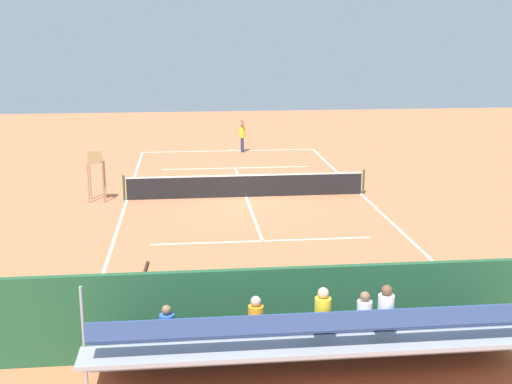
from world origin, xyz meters
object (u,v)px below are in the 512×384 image
Objects in this scene: tennis_net at (246,185)px; umpire_chair at (96,170)px; bleacher_stand at (315,342)px; line_judge at (143,302)px; tennis_player at (242,135)px; courtside_bench at (372,312)px; equipment_bag at (295,333)px; tennis_racket at (232,150)px; tennis_ball_near at (207,155)px.

umpire_chair reaches higher than tennis_net.
line_judge is (3.49, -2.13, 0.09)m from bleacher_stand.
umpire_chair is 12.66m from tennis_player.
umpire_chair reaches higher than courtside_bench.
line_judge reaches higher than equipment_bag.
tennis_net is at bearing 88.86° from tennis_racket.
tennis_player is (-0.80, -25.90, 0.09)m from bleacher_stand.
courtside_bench is 0.93× the size of tennis_player.
tennis_net is 17.79× the size of tennis_racket.
tennis_player is at bearing -158.88° from tennis_ball_near.
tennis_net is at bearing -90.16° from bleacher_stand.
courtside_bench is 1.89m from equipment_bag.
line_judge is (3.75, 24.39, 1.00)m from tennis_racket.
umpire_chair is 13.47m from line_judge.
tennis_racket is 8.77× the size of tennis_ball_near.
tennis_net is 13.40m from equipment_bag.
tennis_net is at bearing -82.55° from courtside_bench.
equipment_bag reaches higher than tennis_ball_near.
tennis_player reaches higher than courtside_bench.
courtside_bench is 27.27× the size of tennis_ball_near.
bleacher_stand is at bearing 89.43° from tennis_racket.
umpire_chair is 10.98m from tennis_ball_near.
tennis_net reaches higher than equipment_bag.
tennis_player is 1.30m from tennis_racket.
tennis_net is at bearing 85.86° from tennis_player.
tennis_ball_near is (2.09, 0.81, -0.98)m from tennis_player.
tennis_player is at bearing -87.66° from courtside_bench.
tennis_racket is (-0.27, -26.52, -0.91)m from bleacher_stand.
bleacher_stand is at bearing 49.69° from courtside_bench.
line_judge is (5.26, -0.04, 0.46)m from courtside_bench.
equipment_bag is at bearing 87.90° from tennis_player.
equipment_bag is (0.07, -1.97, -0.75)m from bleacher_stand.
umpire_chair is at bearing -68.12° from bleacher_stand.
tennis_player is (-0.76, -10.53, 0.51)m from tennis_net.
tennis_net is 5.35× the size of tennis_player.
bleacher_stand is 5.03× the size of courtside_bench.
umpire_chair is 1.19× the size of courtside_bench.
tennis_racket is at bearing -119.87° from umpire_chair.
bleacher_stand reaches higher than equipment_bag.
bleacher_stand is 4.23× the size of umpire_chair.
tennis_racket is (-6.42, -11.18, -1.30)m from umpire_chair.
bleacher_stand is at bearing 111.88° from umpire_chair.
umpire_chair is 3.70× the size of tennis_racket.
umpire_chair reaches higher than tennis_ball_near.
tennis_player is at bearing 131.00° from tennis_racket.
tennis_ball_near is (1.55, 1.43, 0.02)m from tennis_racket.
tennis_player is 2.45m from tennis_ball_near.
tennis_net reaches higher than tennis_ball_near.
tennis_ball_near is at bearing -95.48° from line_judge.
line_judge is at bearing 79.77° from tennis_player.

